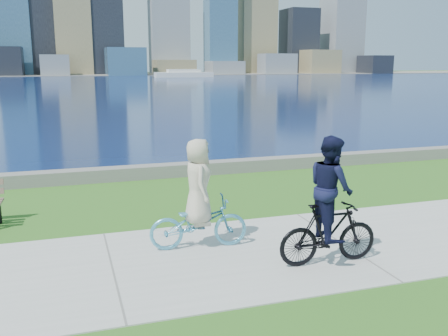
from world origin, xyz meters
The scene contains 8 objects.
ground centered at (0.00, 0.00, 0.00)m, with size 320.00×320.00×0.00m, color #285C18.
concrete_path centered at (0.00, 0.00, 0.01)m, with size 80.00×3.50×0.02m, color #ABACA6.
seawall centered at (0.00, 6.20, 0.17)m, with size 90.00×0.50×0.35m, color slate.
bay_water centered at (0.00, 72.00, 0.00)m, with size 320.00×131.00×0.01m, color #0B1B48.
far_shore centered at (0.00, 130.00, 0.06)m, with size 320.00×30.00×0.12m, color slate.
ferry_far centered at (24.33, 98.86, 0.70)m, with size 12.35×3.53×1.68m.
cyclist_woman centered at (1.52, 0.54, 0.73)m, with size 0.75×1.74×1.91m.
cyclist_man centered at (3.31, -0.77, 0.89)m, with size 0.63×1.67×2.06m.
Camera 1 is at (-0.56, -7.41, 3.17)m, focal length 40.00 mm.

